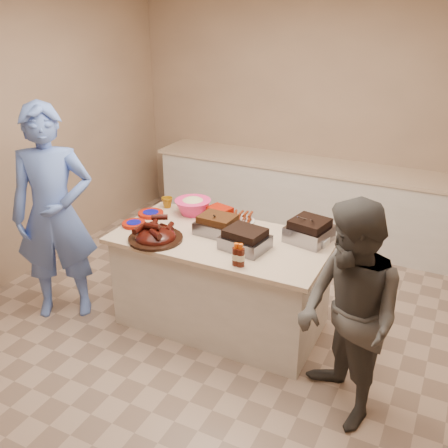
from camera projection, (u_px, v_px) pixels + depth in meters
The scene contains 20 objects.
room at pixel (219, 333), 4.21m from camera, with size 4.50×5.00×2.70m, color tan, non-canonical shape.
back_counter at pixel (304, 199), 5.83m from camera, with size 3.60×0.64×0.90m, color silver, non-canonical shape.
island at pixel (221, 323), 4.35m from camera, with size 1.74×0.91×0.82m, color silver, non-canonical shape.
rib_platter at pixel (156, 240), 3.98m from camera, with size 0.44×0.44×0.18m, color #380C07, non-canonical shape.
pulled_pork_tray at pixel (218, 233), 4.09m from camera, with size 0.33×0.25×0.10m, color #47230F.
brisket_tray at pixel (245, 248), 3.84m from camera, with size 0.33×0.28×0.10m, color black.
roasting_pan at pixel (309, 241), 3.96m from camera, with size 0.31×0.31×0.12m, color gray.
coleslaw_bowl at pixel (193, 214), 4.47m from camera, with size 0.32×0.32×0.22m, color #EF2A6E, non-canonical shape.
sausage_plate at pixel (239, 221), 4.31m from camera, with size 0.26×0.26×0.04m, color silver.
mac_cheese_dish at pixel (312, 240), 3.97m from camera, with size 0.28×0.21×0.08m, color yellow.
bbq_bottle_a at pixel (236, 265), 3.60m from camera, with size 0.06×0.06×0.17m, color #3C1109.
bbq_bottle_b at pixel (240, 266), 3.58m from camera, with size 0.06×0.06×0.17m, color #3C1109.
mustard_bottle at pixel (215, 234), 4.07m from camera, with size 0.05×0.05×0.13m, color #D3AE08.
sauce_bowl at pixel (235, 225), 4.24m from camera, with size 0.15×0.05×0.15m, color silver.
plate_stack_large at pixel (151, 215), 4.44m from camera, with size 0.23×0.23×0.03m, color #921505.
plate_stack_small at pixel (134, 225), 4.23m from camera, with size 0.20×0.20×0.03m, color #921505.
plastic_cup at pixel (167, 207), 4.61m from camera, with size 0.10×0.10×0.10m, color #8C5B09.
basket_stack at pixel (220, 218), 4.39m from camera, with size 0.20×0.15×0.10m, color #921505.
guest_blue at pixel (68, 309), 4.54m from camera, with size 0.68×1.87×0.45m, color #5B7DD9.
guest_gray at pixel (337, 410), 3.42m from camera, with size 0.74×1.52×0.58m, color #4D4A46.
Camera 1 is at (1.60, -3.09, 2.55)m, focal length 40.00 mm.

